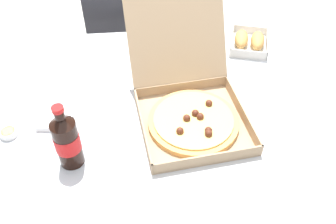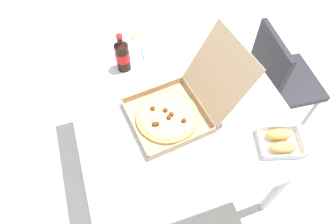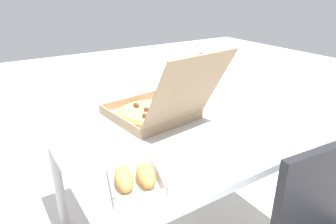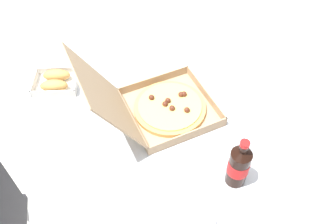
# 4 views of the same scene
# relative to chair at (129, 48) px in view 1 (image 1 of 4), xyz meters

# --- Properties ---
(ground_plane) EXTENTS (10.00, 10.00, 0.00)m
(ground_plane) POSITION_rel_chair_xyz_m (0.11, -0.74, -0.48)
(ground_plane) COLOR beige
(dining_table) EXTENTS (1.12, 1.01, 0.73)m
(dining_table) POSITION_rel_chair_xyz_m (0.11, -0.74, 0.17)
(dining_table) COLOR silver
(dining_table) RESTS_ON ground_plane
(chair) EXTENTS (0.43, 0.43, 0.83)m
(chair) POSITION_rel_chair_xyz_m (0.00, 0.00, 0.00)
(chair) COLOR #232328
(chair) RESTS_ON ground_plane
(pizza_box_open) EXTENTS (0.40, 0.54, 0.34)m
(pizza_box_open) POSITION_rel_chair_xyz_m (0.21, -0.78, 0.30)
(pizza_box_open) COLOR tan
(pizza_box_open) RESTS_ON dining_table
(bread_side_box) EXTENTS (0.20, 0.22, 0.06)m
(bread_side_box) POSITION_rel_chair_xyz_m (0.51, -0.39, 0.28)
(bread_side_box) COLOR white
(bread_side_box) RESTS_ON dining_table
(cola_bottle) EXTENTS (0.07, 0.07, 0.22)m
(cola_bottle) POSITION_rel_chair_xyz_m (-0.17, -0.94, 0.34)
(cola_bottle) COLOR black
(cola_bottle) RESTS_ON dining_table
(paper_menu) EXTENTS (0.25, 0.21, 0.00)m
(paper_menu) POSITION_rel_chair_xyz_m (-0.14, -0.45, 0.25)
(paper_menu) COLOR white
(paper_menu) RESTS_ON dining_table
(napkin_pile) EXTENTS (0.12, 0.12, 0.02)m
(napkin_pile) POSITION_rel_chair_xyz_m (-0.24, -0.76, 0.26)
(napkin_pile) COLOR white
(napkin_pile) RESTS_ON dining_table
(dipping_sauce_cup) EXTENTS (0.06, 0.06, 0.02)m
(dipping_sauce_cup) POSITION_rel_chair_xyz_m (-0.38, -0.81, 0.26)
(dipping_sauce_cup) COLOR white
(dipping_sauce_cup) RESTS_ON dining_table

